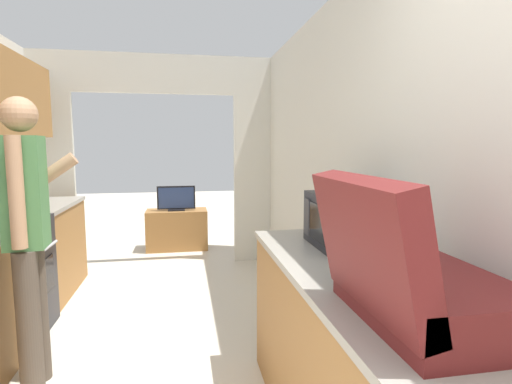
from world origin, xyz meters
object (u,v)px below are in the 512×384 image
Objects in this scene: suitcase at (407,278)px; tv_cabinet at (177,229)px; microwave at (346,221)px; television at (176,199)px; person at (27,236)px; book_stack at (366,267)px.

suitcase reaches higher than tv_cabinet.
suitcase is 1.32× the size of microwave.
suitcase is 4.54m from television.
person is 2.07× the size of tv_cabinet.
microwave is (0.18, 0.92, 0.00)m from suitcase.
microwave is at bearing 78.76° from suitcase.
television is at bearing 105.51° from microwave.
tv_cabinet is at bearing 105.33° from microwave.
microwave reaches higher than book_stack.
suitcase reaches higher than microwave.
television is (0.79, 3.10, -0.21)m from person.
person reaches higher than book_stack.
tv_cabinet is at bearing 102.62° from book_stack.
person is 1.83m from microwave.
book_stack is (0.10, 0.49, -0.12)m from suitcase.
person is 2.09m from suitcase.
person is 6.41× the size of book_stack.
person is 1.90m from book_stack.
microwave is 3.78m from tv_cabinet.
microwave is at bearing -108.80° from person.
suitcase is 0.52m from book_stack.
book_stack is at bearing -77.38° from tv_cabinet.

